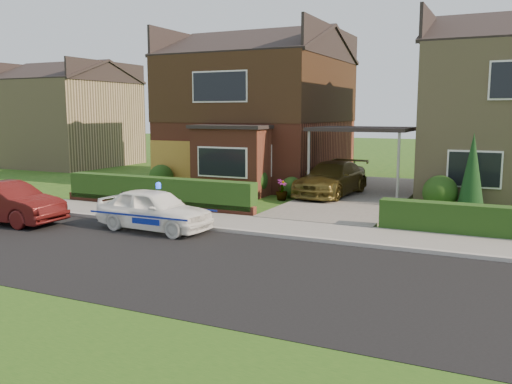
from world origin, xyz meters
The scene contains 23 objects.
ground centered at (0.00, 0.00, 0.00)m, with size 120.00×120.00×0.00m, color #1F4813.
road centered at (0.00, 0.00, 0.00)m, with size 60.00×6.00×0.02m, color black.
kerb centered at (0.00, 3.05, 0.06)m, with size 60.00×0.16×0.12m, color #9E9993.
sidewalk centered at (0.00, 4.10, 0.05)m, with size 60.00×2.00×0.10m, color slate.
grass_verge centered at (0.00, -5.00, 0.00)m, with size 60.00×4.00×0.01m, color #1F4813.
driveway centered at (0.00, 11.00, 0.06)m, with size 3.80×12.00×0.12m, color #666059.
house_left centered at (-5.78, 13.90, 3.81)m, with size 7.50×9.53×7.25m.
carport_link centered at (0.00, 10.95, 2.66)m, with size 3.80×3.00×2.77m.
garage_door centered at (-8.25, 9.96, 1.05)m, with size 2.20×0.10×2.10m, color brown.
dwarf_wall centered at (-5.80, 5.30, 0.18)m, with size 7.70×0.25×0.36m, color brown.
hedge_left centered at (-5.80, 5.45, 0.00)m, with size 7.50×0.55×0.90m, color #163711.
shrub_left_far centered at (-8.50, 9.50, 0.54)m, with size 1.08×1.08×1.08m, color #163711.
shrub_left_mid centered at (-4.00, 9.30, 0.66)m, with size 1.32×1.32×1.32m, color #163711.
shrub_left_near centered at (-2.40, 9.60, 0.42)m, with size 0.84×0.84×0.84m, color #163711.
shrub_right_near centered at (3.20, 9.40, 0.60)m, with size 1.20×1.20×1.20m, color #163711.
conifer_a centered at (4.20, 9.20, 1.30)m, with size 0.90×0.90×2.60m, color black.
neighbour_left centered at (-20.00, 16.00, 2.60)m, with size 6.50×7.00×5.20m, color #99875D.
police_car centered at (-3.75, 2.40, 0.60)m, with size 3.23×3.59×1.36m.
driveway_car centered at (-1.00, 10.32, 0.77)m, with size 1.81×4.45×1.29m, color brown.
street_car centered at (-8.39, 1.33, 0.62)m, with size 3.75×1.31×1.24m, color #48100F.
potted_plant_a centered at (-7.49, 6.93, 0.39)m, with size 0.41×0.28×0.78m, color gray.
potted_plant_b centered at (-8.76, 6.00, 0.40)m, with size 0.44×0.35×0.80m, color gray.
potted_plant_c centered at (-2.50, 8.84, 0.40)m, with size 0.45×0.45×0.80m, color gray.
Camera 1 is at (5.34, -10.06, 3.36)m, focal length 38.00 mm.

